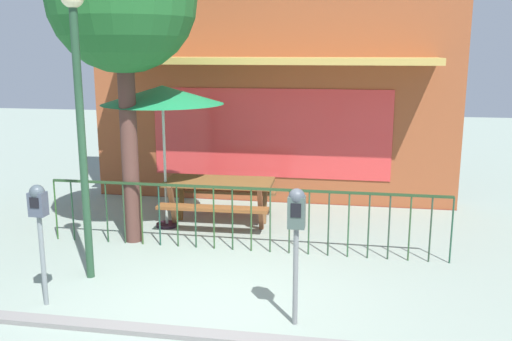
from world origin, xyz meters
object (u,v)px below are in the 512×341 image
(street_tree, at_px, (122,1))
(street_lamp, at_px, (78,91))
(parking_meter_far, at_px, (296,221))
(parking_meter_near, at_px, (39,213))
(picnic_table_left, at_px, (219,189))
(patio_umbrella, at_px, (162,96))

(street_tree, xyz_separation_m, street_lamp, (-0.01, -1.44, -1.17))
(parking_meter_far, bearing_deg, street_lamp, 163.53)
(parking_meter_near, height_order, street_lamp, street_lamp)
(picnic_table_left, bearing_deg, parking_meter_near, -111.08)
(picnic_table_left, bearing_deg, street_tree, -137.35)
(patio_umbrella, bearing_deg, street_tree, -109.47)
(street_tree, relative_size, street_lamp, 1.28)
(picnic_table_left, relative_size, parking_meter_near, 1.28)
(street_lamp, bearing_deg, picnic_table_left, 65.34)
(picnic_table_left, distance_m, street_tree, 3.35)
(picnic_table_left, relative_size, street_tree, 0.39)
(parking_meter_near, xyz_separation_m, street_tree, (0.16, 2.29, 2.48))
(street_tree, bearing_deg, parking_meter_far, -39.37)
(picnic_table_left, relative_size, patio_umbrella, 0.78)
(street_lamp, bearing_deg, parking_meter_near, -99.60)
(picnic_table_left, relative_size, street_lamp, 0.50)
(parking_meter_far, bearing_deg, patio_umbrella, 129.22)
(picnic_table_left, height_order, street_lamp, street_lamp)
(parking_meter_near, relative_size, street_lamp, 0.39)
(patio_umbrella, xyz_separation_m, street_tree, (-0.28, -0.78, 1.40))
(patio_umbrella, relative_size, parking_meter_far, 1.55)
(patio_umbrella, bearing_deg, picnic_table_left, 16.95)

